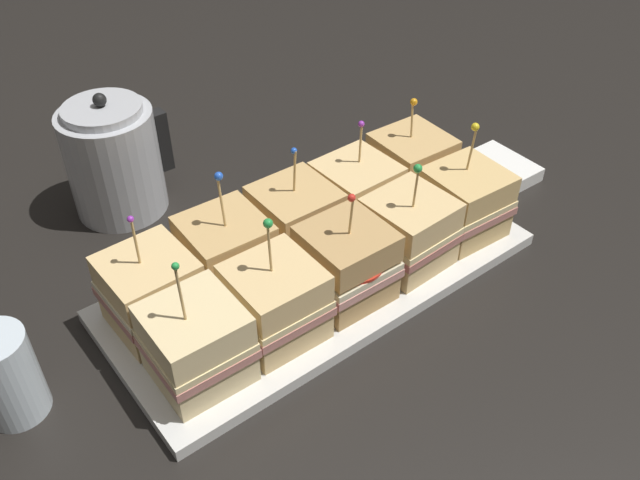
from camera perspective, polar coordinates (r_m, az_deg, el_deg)
ground_plane at (r=0.96m, az=0.00°, el=-3.40°), size 6.00×6.00×0.00m
serving_platter at (r=0.95m, az=0.00°, el=-3.01°), size 0.60×0.27×0.02m
sandwich_front_far_left at (r=0.80m, az=-10.36°, el=-8.59°), size 0.11×0.11×0.18m
sandwich_front_left at (r=0.83m, az=-3.79°, el=-5.23°), size 0.11×0.11×0.18m
sandwich_front_center at (r=0.88m, az=2.19°, el=-2.01°), size 0.11×0.11×0.17m
sandwich_front_right at (r=0.94m, az=7.48°, el=0.73°), size 0.11×0.11×0.17m
sandwich_front_far_right at (r=1.01m, az=12.08°, el=3.15°), size 0.11×0.11×0.18m
sandwich_back_far_left at (r=0.87m, az=-14.04°, el=-4.27°), size 0.11×0.11×0.17m
sandwich_back_left at (r=0.90m, az=-7.88°, el=-1.20°), size 0.11×0.11×0.19m
sandwich_back_center at (r=0.95m, az=-2.12°, el=1.51°), size 0.11×0.11×0.17m
sandwich_back_right at (r=1.00m, az=3.06°, el=3.86°), size 0.11×0.11×0.17m
sandwich_back_far_right at (r=1.07m, az=7.65°, el=6.10°), size 0.11×0.11×0.17m
kettle_steel at (r=1.09m, az=-16.96°, el=6.49°), size 0.16×0.14×0.20m
drinking_glass at (r=0.84m, az=-24.95°, el=-10.32°), size 0.07×0.07×0.12m
napkin_stack at (r=1.19m, az=14.47°, el=5.66°), size 0.12×0.12×0.02m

